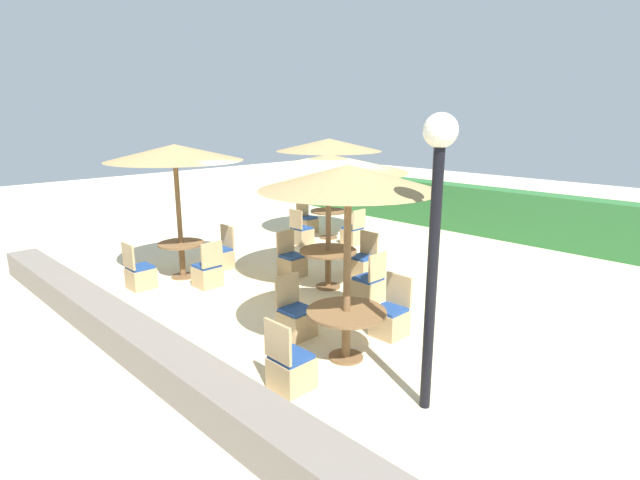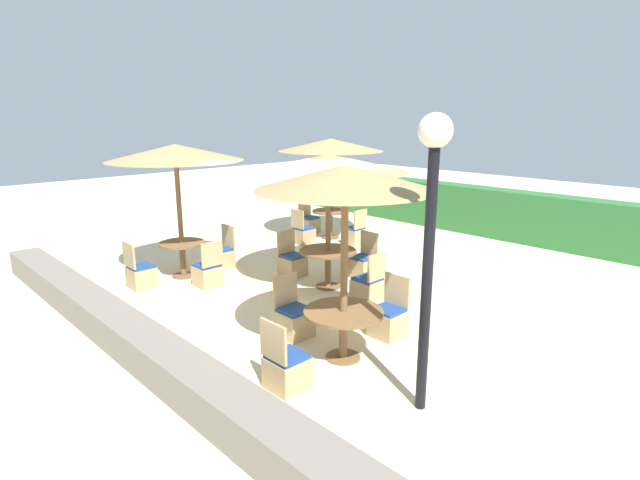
{
  "view_description": "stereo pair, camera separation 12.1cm",
  "coord_description": "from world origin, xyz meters",
  "px_view_note": "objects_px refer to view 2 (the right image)",
  "views": [
    {
      "loc": [
        6.71,
        -6.04,
        3.31
      ],
      "look_at": [
        0.0,
        0.6,
        0.9
      ],
      "focal_mm": 28.0,
      "sensor_mm": 36.0,
      "label": 1
    },
    {
      "loc": [
        6.79,
        -5.95,
        3.31
      ],
      "look_at": [
        0.0,
        0.6,
        0.9
      ],
      "focal_mm": 28.0,
      "sensor_mm": 36.0,
      "label": 2
    }
  ],
  "objects_px": {
    "parasol_front_right": "(345,179)",
    "round_table_front_right": "(343,321)",
    "parasol_center": "(328,164)",
    "patio_chair_front_right_north": "(388,319)",
    "patio_chair_center_west": "(292,263)",
    "round_table_back_left": "(330,217)",
    "patio_chair_front_right_west": "(294,319)",
    "parasol_back_left": "(331,145)",
    "patio_chair_back_left_south": "(303,234)",
    "patio_chair_front_right_south": "(286,369)",
    "lamp_post": "(431,207)",
    "round_table_center": "(328,258)",
    "round_table_front_left": "(182,251)",
    "patio_chair_center_east": "(368,287)",
    "patio_chair_front_left_north": "(222,256)",
    "patio_chair_center_north": "(363,265)",
    "patio_chair_back_left_east": "(355,234)",
    "parasol_front_left": "(175,153)",
    "patio_chair_front_left_east": "(208,273)",
    "patio_chair_back_left_west": "(309,223)",
    "patio_chair_front_left_south": "(141,275)"
  },
  "relations": [
    {
      "from": "round_table_front_left",
      "to": "patio_chair_center_north",
      "type": "bearing_deg",
      "value": 45.5
    },
    {
      "from": "parasol_front_left",
      "to": "patio_chair_front_left_north",
      "type": "distance_m",
      "value": 2.46
    },
    {
      "from": "parasol_front_left",
      "to": "patio_chair_back_left_south",
      "type": "height_order",
      "value": "parasol_front_left"
    },
    {
      "from": "patio_chair_front_right_west",
      "to": "patio_chair_center_north",
      "type": "height_order",
      "value": "same"
    },
    {
      "from": "round_table_center",
      "to": "parasol_back_left",
      "type": "bearing_deg",
      "value": 134.23
    },
    {
      "from": "lamp_post",
      "to": "patio_chair_center_east",
      "type": "bearing_deg",
      "value": 141.12
    },
    {
      "from": "lamp_post",
      "to": "parasol_front_left",
      "type": "height_order",
      "value": "lamp_post"
    },
    {
      "from": "patio_chair_center_east",
      "to": "round_table_front_left",
      "type": "bearing_deg",
      "value": 115.13
    },
    {
      "from": "patio_chair_center_north",
      "to": "round_table_front_left",
      "type": "distance_m",
      "value": 3.74
    },
    {
      "from": "patio_chair_front_left_north",
      "to": "patio_chair_front_left_south",
      "type": "xyz_separation_m",
      "value": [
        -0.01,
        -1.84,
        0.0
      ]
    },
    {
      "from": "patio_chair_front_right_north",
      "to": "patio_chair_back_left_west",
      "type": "distance_m",
      "value": 6.96
    },
    {
      "from": "patio_chair_center_east",
      "to": "patio_chair_back_left_south",
      "type": "bearing_deg",
      "value": 63.84
    },
    {
      "from": "patio_chair_front_left_south",
      "to": "round_table_back_left",
      "type": "height_order",
      "value": "patio_chair_front_left_south"
    },
    {
      "from": "patio_chair_front_right_south",
      "to": "patio_chair_front_left_south",
      "type": "relative_size",
      "value": 1.0
    },
    {
      "from": "patio_chair_center_west",
      "to": "round_table_back_left",
      "type": "bearing_deg",
      "value": -149.0
    },
    {
      "from": "patio_chair_front_left_north",
      "to": "round_table_back_left",
      "type": "bearing_deg",
      "value": -86.02
    },
    {
      "from": "round_table_center",
      "to": "patio_chair_front_left_east",
      "type": "xyz_separation_m",
      "value": [
        -1.69,
        -1.64,
        -0.34
      ]
    },
    {
      "from": "patio_chair_front_right_north",
      "to": "parasol_center",
      "type": "bearing_deg",
      "value": -21.89
    },
    {
      "from": "round_table_front_right",
      "to": "parasol_front_left",
      "type": "bearing_deg",
      "value": 177.49
    },
    {
      "from": "patio_chair_center_west",
      "to": "round_table_front_left",
      "type": "distance_m",
      "value": 2.28
    },
    {
      "from": "round_table_center",
      "to": "round_table_front_left",
      "type": "distance_m",
      "value": 3.07
    },
    {
      "from": "patio_chair_front_right_west",
      "to": "patio_chair_back_left_south",
      "type": "bearing_deg",
      "value": -133.53
    },
    {
      "from": "lamp_post",
      "to": "round_table_front_right",
      "type": "bearing_deg",
      "value": 171.34
    },
    {
      "from": "patio_chair_center_east",
      "to": "round_table_front_left",
      "type": "distance_m",
      "value": 3.98
    },
    {
      "from": "patio_chair_front_left_south",
      "to": "patio_chair_front_left_east",
      "type": "bearing_deg",
      "value": 49.88
    },
    {
      "from": "patio_chair_center_north",
      "to": "patio_chair_back_left_east",
      "type": "relative_size",
      "value": 1.0
    },
    {
      "from": "patio_chair_front_right_west",
      "to": "parasol_back_left",
      "type": "bearing_deg",
      "value": -140.27
    },
    {
      "from": "lamp_post",
      "to": "round_table_front_left",
      "type": "relative_size",
      "value": 3.58
    },
    {
      "from": "patio_chair_front_right_west",
      "to": "patio_chair_center_east",
      "type": "xyz_separation_m",
      "value": [
        -0.15,
        1.9,
        0.0
      ]
    },
    {
      "from": "patio_chair_front_right_south",
      "to": "patio_chair_back_left_west",
      "type": "distance_m",
      "value": 8.33
    },
    {
      "from": "parasol_center",
      "to": "patio_chair_back_left_south",
      "type": "relative_size",
      "value": 3.16
    },
    {
      "from": "round_table_front_left",
      "to": "patio_chair_front_left_north",
      "type": "height_order",
      "value": "patio_chair_front_left_north"
    },
    {
      "from": "lamp_post",
      "to": "patio_chair_front_right_west",
      "type": "height_order",
      "value": "lamp_post"
    },
    {
      "from": "parasol_front_right",
      "to": "parasol_back_left",
      "type": "distance_m",
      "value": 6.87
    },
    {
      "from": "parasol_center",
      "to": "patio_chair_center_west",
      "type": "xyz_separation_m",
      "value": [
        -1.05,
        -0.01,
        -2.14
      ]
    },
    {
      "from": "round_table_back_left",
      "to": "patio_chair_back_left_south",
      "type": "distance_m",
      "value": 1.02
    },
    {
      "from": "parasol_front_right",
      "to": "round_table_front_right",
      "type": "height_order",
      "value": "parasol_front_right"
    },
    {
      "from": "patio_chair_center_north",
      "to": "patio_chair_front_left_north",
      "type": "distance_m",
      "value": 3.11
    },
    {
      "from": "patio_chair_front_left_north",
      "to": "round_table_back_left",
      "type": "relative_size",
      "value": 0.95
    },
    {
      "from": "lamp_post",
      "to": "round_table_center",
      "type": "bearing_deg",
      "value": 149.85
    },
    {
      "from": "parasol_back_left",
      "to": "patio_chair_back_left_south",
      "type": "relative_size",
      "value": 2.97
    },
    {
      "from": "parasol_front_right",
      "to": "patio_chair_front_right_south",
      "type": "distance_m",
      "value": 2.48
    },
    {
      "from": "patio_chair_front_right_south",
      "to": "patio_chair_front_left_east",
      "type": "xyz_separation_m",
      "value": [
        -3.95,
        1.33,
        0.0
      ]
    },
    {
      "from": "round_table_back_left",
      "to": "patio_chair_front_left_east",
      "type": "bearing_deg",
      "value": -76.49
    },
    {
      "from": "patio_chair_center_west",
      "to": "patio_chair_front_right_north",
      "type": "bearing_deg",
      "value": 75.03
    },
    {
      "from": "parasol_front_right",
      "to": "patio_chair_front_right_north",
      "type": "relative_size",
      "value": 2.88
    },
    {
      "from": "parasol_center",
      "to": "parasol_front_right",
      "type": "bearing_deg",
      "value": -40.71
    },
    {
      "from": "round_table_front_right",
      "to": "patio_chair_back_left_south",
      "type": "distance_m",
      "value": 6.28
    },
    {
      "from": "patio_chair_center_east",
      "to": "parasol_back_left",
      "type": "bearing_deg",
      "value": 53.1
    },
    {
      "from": "patio_chair_back_left_south",
      "to": "parasol_front_right",
      "type": "bearing_deg",
      "value": -37.0
    }
  ]
}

